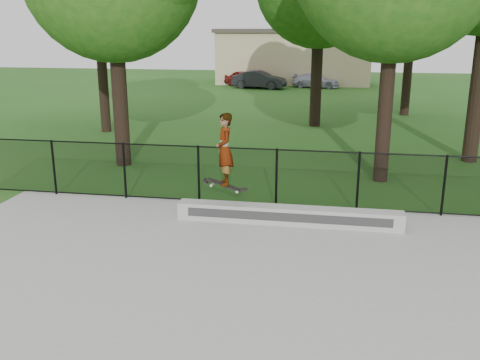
{
  "coord_description": "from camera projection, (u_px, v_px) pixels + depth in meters",
  "views": [
    {
      "loc": [
        1.31,
        -6.9,
        4.43
      ],
      "look_at": [
        -0.63,
        4.2,
        1.2
      ],
      "focal_mm": 40.0,
      "sensor_mm": 36.0,
      "label": 1
    }
  ],
  "objects": [
    {
      "name": "ground",
      "position": [
        233.0,
        335.0,
        7.97
      ],
      "size": [
        100.0,
        100.0,
        0.0
      ],
      "primitive_type": "plane",
      "color": "#1D4F16",
      "rests_on": "ground"
    },
    {
      "name": "concrete_slab",
      "position": [
        233.0,
        334.0,
        7.97
      ],
      "size": [
        14.0,
        12.0,
        0.06
      ],
      "primitive_type": "cube",
      "color": "#999994",
      "rests_on": "ground"
    },
    {
      "name": "grind_ledge",
      "position": [
        288.0,
        215.0,
        12.28
      ],
      "size": [
        5.17,
        0.4,
        0.41
      ],
      "primitive_type": "cube",
      "color": "#A5A5A0",
      "rests_on": "concrete_slab"
    },
    {
      "name": "car_a",
      "position": [
        246.0,
        78.0,
        41.55
      ],
      "size": [
        3.72,
        2.66,
        1.18
      ],
      "primitive_type": "imported",
      "rotation": [
        0.0,
        0.0,
        1.16
      ],
      "color": "maroon",
      "rests_on": "ground"
    },
    {
      "name": "car_b",
      "position": [
        259.0,
        80.0,
        39.81
      ],
      "size": [
        3.78,
        1.97,
        1.31
      ],
      "primitive_type": "imported",
      "rotation": [
        0.0,
        0.0,
        1.4
      ],
      "color": "black",
      "rests_on": "ground"
    },
    {
      "name": "car_c",
      "position": [
        316.0,
        81.0,
        40.41
      ],
      "size": [
        3.44,
        1.92,
        1.03
      ],
      "primitive_type": "imported",
      "rotation": [
        0.0,
        0.0,
        1.42
      ],
      "color": "#AFB0C7",
      "rests_on": "ground"
    },
    {
      "name": "skater_airborne",
      "position": [
        225.0,
        151.0,
        12.0
      ],
      "size": [
        0.81,
        0.7,
        1.84
      ],
      "color": "black",
      "rests_on": "ground"
    },
    {
      "name": "chainlink_fence",
      "position": [
        276.0,
        178.0,
        13.34
      ],
      "size": [
        16.06,
        0.06,
        1.5
      ],
      "color": "black",
      "rests_on": "concrete_slab"
    },
    {
      "name": "distant_building",
      "position": [
        294.0,
        56.0,
        43.69
      ],
      "size": [
        12.4,
        6.4,
        4.3
      ],
      "color": "#C5AA8A",
      "rests_on": "ground"
    }
  ]
}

